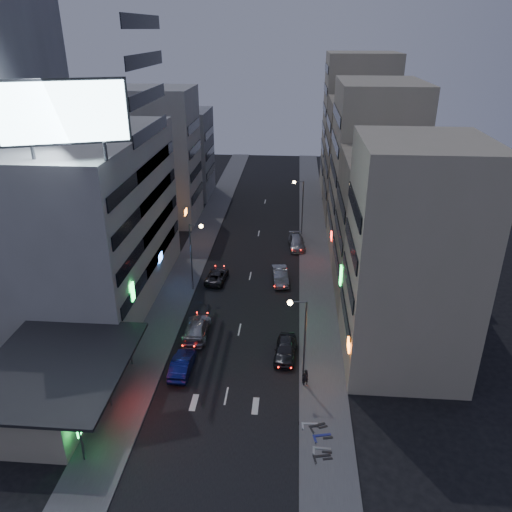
# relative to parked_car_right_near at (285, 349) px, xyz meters

# --- Properties ---
(ground) EXTENTS (180.00, 180.00, 0.00)m
(ground) POSITION_rel_parked_car_right_near_xyz_m (-4.71, -9.85, -0.80)
(ground) COLOR black
(ground) RESTS_ON ground
(sidewalk_left) EXTENTS (4.00, 120.00, 0.12)m
(sidewalk_left) POSITION_rel_parked_car_right_near_xyz_m (-12.71, 20.15, -0.74)
(sidewalk_left) COLOR #4C4C4F
(sidewalk_left) RESTS_ON ground
(sidewalk_right) EXTENTS (4.00, 120.00, 0.12)m
(sidewalk_right) POSITION_rel_parked_car_right_near_xyz_m (3.29, 20.15, -0.74)
(sidewalk_right) COLOR #4C4C4F
(sidewalk_right) RESTS_ON ground
(food_court) EXTENTS (11.00, 13.00, 3.88)m
(food_court) POSITION_rel_parked_car_right_near_xyz_m (-18.61, -7.85, 1.18)
(food_court) COLOR #B0A38A
(food_court) RESTS_ON ground
(white_building) EXTENTS (14.00, 24.00, 18.00)m
(white_building) POSITION_rel_parked_car_right_near_xyz_m (-21.71, 10.15, 8.20)
(white_building) COLOR #AAA9A5
(white_building) RESTS_ON ground
(grey_tower) EXTENTS (10.00, 14.00, 34.00)m
(grey_tower) POSITION_rel_parked_car_right_near_xyz_m (-30.71, 13.15, 16.20)
(grey_tower) COLOR gray
(grey_tower) RESTS_ON ground
(shophouse_near) EXTENTS (10.00, 11.00, 20.00)m
(shophouse_near) POSITION_rel_parked_car_right_near_xyz_m (10.29, 0.65, 9.20)
(shophouse_near) COLOR #B0A38A
(shophouse_near) RESTS_ON ground
(shophouse_mid) EXTENTS (11.00, 12.00, 16.00)m
(shophouse_mid) POSITION_rel_parked_car_right_near_xyz_m (10.79, 12.15, 7.20)
(shophouse_mid) COLOR tan
(shophouse_mid) RESTS_ON ground
(shophouse_far) EXTENTS (10.00, 14.00, 22.00)m
(shophouse_far) POSITION_rel_parked_car_right_near_xyz_m (10.29, 25.15, 10.20)
(shophouse_far) COLOR #B0A38A
(shophouse_far) RESTS_ON ground
(far_left_a) EXTENTS (11.00, 10.00, 20.00)m
(far_left_a) POSITION_rel_parked_car_right_near_xyz_m (-20.21, 35.15, 9.20)
(far_left_a) COLOR #AAA9A5
(far_left_a) RESTS_ON ground
(far_left_b) EXTENTS (12.00, 10.00, 15.00)m
(far_left_b) POSITION_rel_parked_car_right_near_xyz_m (-20.71, 48.15, 6.70)
(far_left_b) COLOR gray
(far_left_b) RESTS_ON ground
(far_right_a) EXTENTS (11.00, 12.00, 18.00)m
(far_right_a) POSITION_rel_parked_car_right_near_xyz_m (10.79, 40.15, 8.20)
(far_right_a) COLOR tan
(far_right_a) RESTS_ON ground
(far_right_b) EXTENTS (12.00, 12.00, 24.00)m
(far_right_b) POSITION_rel_parked_car_right_near_xyz_m (11.29, 54.15, 11.20)
(far_right_b) COLOR #B0A38A
(far_right_b) RESTS_ON ground
(billboard) EXTENTS (9.52, 3.75, 6.20)m
(billboard) POSITION_rel_parked_car_right_near_xyz_m (-17.70, 0.12, 20.86)
(billboard) COLOR #595B60
(billboard) RESTS_ON white_building
(street_lamp_right_near) EXTENTS (1.60, 0.44, 8.02)m
(street_lamp_right_near) POSITION_rel_parked_car_right_near_xyz_m (1.19, -3.85, 4.56)
(street_lamp_right_near) COLOR #595B60
(street_lamp_right_near) RESTS_ON sidewalk_right
(street_lamp_left) EXTENTS (1.60, 0.44, 8.02)m
(street_lamp_left) POSITION_rel_parked_car_right_near_xyz_m (-10.62, 12.15, 4.56)
(street_lamp_left) COLOR #595B60
(street_lamp_left) RESTS_ON sidewalk_left
(street_lamp_right_far) EXTENTS (1.60, 0.44, 8.02)m
(street_lamp_right_far) POSITION_rel_parked_car_right_near_xyz_m (1.19, 30.15, 4.56)
(street_lamp_right_far) COLOR #595B60
(street_lamp_right_far) RESTS_ON sidewalk_right
(parked_car_right_near) EXTENTS (2.21, 4.83, 1.61)m
(parked_car_right_near) POSITION_rel_parked_car_right_near_xyz_m (0.00, 0.00, 0.00)
(parked_car_right_near) COLOR #2A2B30
(parked_car_right_near) RESTS_ON ground
(parked_car_right_mid) EXTENTS (2.29, 5.08, 1.62)m
(parked_car_right_mid) POSITION_rel_parked_car_right_near_xyz_m (-1.01, 14.91, 0.01)
(parked_car_right_mid) COLOR gray
(parked_car_right_mid) RESTS_ON ground
(parked_car_left) EXTENTS (2.57, 4.97, 1.34)m
(parked_car_left) POSITION_rel_parked_car_right_near_xyz_m (-8.59, 14.59, -0.13)
(parked_car_left) COLOR #2A292E
(parked_car_left) RESTS_ON ground
(parked_car_right_far) EXTENTS (2.62, 5.43, 1.52)m
(parked_car_right_far) POSITION_rel_parked_car_right_near_xyz_m (0.89, 25.33, -0.04)
(parked_car_right_far) COLOR #97999F
(parked_car_right_far) RESTS_ON ground
(road_car_blue) EXTENTS (1.68, 4.66, 1.53)m
(road_car_blue) POSITION_rel_parked_car_right_near_xyz_m (-8.99, -2.95, -0.04)
(road_car_blue) COLOR navy
(road_car_blue) RESTS_ON ground
(road_car_silver) EXTENTS (2.42, 5.72, 1.65)m
(road_car_silver) POSITION_rel_parked_car_right_near_xyz_m (-8.76, 2.81, 0.02)
(road_car_silver) COLOR #A0A1A8
(road_car_silver) RESTS_ON ground
(person) EXTENTS (0.67, 0.57, 1.56)m
(person) POSITION_rel_parked_car_right_near_xyz_m (1.78, -4.05, 0.09)
(person) COLOR black
(person) RESTS_ON sidewalk_right
(scooter_black_a) EXTENTS (1.03, 2.03, 1.18)m
(scooter_black_a) POSITION_rel_parked_car_right_near_xyz_m (3.51, -11.48, -0.09)
(scooter_black_a) COLOR black
(scooter_black_a) RESTS_ON sidewalk_right
(scooter_silver_a) EXTENTS (0.73, 2.01, 1.21)m
(scooter_silver_a) POSITION_rel_parked_car_right_near_xyz_m (3.61, -10.93, -0.08)
(scooter_silver_a) COLOR #929699
(scooter_silver_a) RESTS_ON sidewalk_right
(scooter_blue) EXTENTS (1.15, 2.17, 1.26)m
(scooter_blue) POSITION_rel_parked_car_right_near_xyz_m (3.63, -9.47, -0.05)
(scooter_blue) COLOR navy
(scooter_blue) RESTS_ON sidewalk_right
(scooter_black_b) EXTENTS (1.39, 2.08, 1.21)m
(scooter_black_b) POSITION_rel_parked_car_right_near_xyz_m (3.22, -8.37, -0.08)
(scooter_black_b) COLOR black
(scooter_black_b) RESTS_ON sidewalk_right
(scooter_silver_b) EXTENTS (0.74, 1.91, 1.14)m
(scooter_silver_b) POSITION_rel_parked_car_right_near_xyz_m (2.73, -8.47, -0.11)
(scooter_silver_b) COLOR #B3B4BB
(scooter_silver_b) RESTS_ON sidewalk_right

